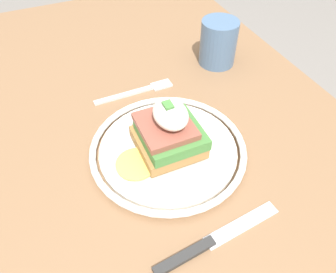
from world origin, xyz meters
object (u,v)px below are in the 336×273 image
at_px(knife, 209,243).
at_px(cup, 218,42).
at_px(plate, 168,149).
at_px(fork, 138,91).
at_px(sandwich, 168,132).

distance_m(knife, cup, 0.39).
relative_size(plate, fork, 1.59).
distance_m(sandwich, fork, 0.16).
xyz_separation_m(plate, knife, (0.15, -0.01, -0.01)).
bearing_deg(cup, knife, -30.78).
height_order(sandwich, fork, sandwich).
bearing_deg(plate, cup, 134.49).
relative_size(sandwich, knife, 0.74).
xyz_separation_m(plate, fork, (-0.15, 0.01, -0.01)).
bearing_deg(sandwich, fork, 176.84).
bearing_deg(sandwich, cup, 134.63).
bearing_deg(knife, cup, 149.22).
xyz_separation_m(sandwich, fork, (-0.15, 0.01, -0.04)).
height_order(plate, sandwich, sandwich).
xyz_separation_m(fork, cup, (-0.03, 0.18, 0.04)).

